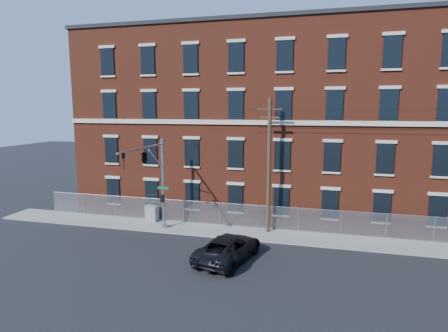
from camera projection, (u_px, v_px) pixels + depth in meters
ground at (224, 259)px, 23.40m from camera, size 140.00×140.00×0.00m
sidewalk at (413, 247)px, 25.19m from camera, size 65.00×3.00×0.12m
mill_building at (396, 122)px, 32.49m from camera, size 55.30×14.32×16.30m
chain_link_fence at (410, 227)px, 26.28m from camera, size 59.06×0.06×1.85m
traffic_signal_mast at (149, 166)px, 26.15m from camera, size 0.90×6.75×7.00m
utility_pole_near at (269, 164)px, 27.44m from camera, size 1.80×0.28×10.00m
pickup_truck at (228, 248)px, 23.11m from camera, size 3.77×6.02×1.55m
utility_cabinet at (152, 213)px, 30.72m from camera, size 1.15×0.74×1.32m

